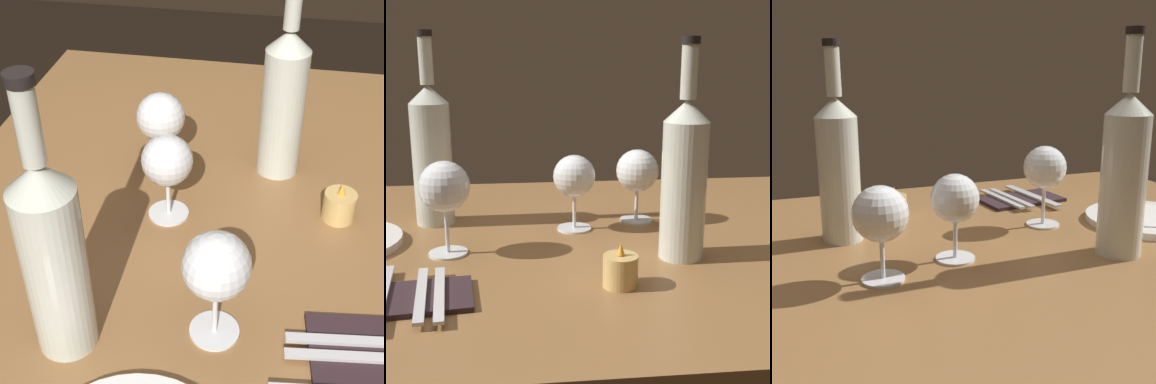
# 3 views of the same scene
# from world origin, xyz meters

# --- Properties ---
(dining_table) EXTENTS (1.30, 0.90, 0.74)m
(dining_table) POSITION_xyz_m (0.00, 0.00, 0.65)
(dining_table) COLOR olive
(dining_table) RESTS_ON ground
(wine_glass_left) EXTENTS (0.09, 0.09, 0.16)m
(wine_glass_left) POSITION_xyz_m (0.17, 0.06, 0.86)
(wine_glass_left) COLOR white
(wine_glass_left) RESTS_ON dining_table
(wine_glass_right) EXTENTS (0.08, 0.08, 0.15)m
(wine_glass_right) POSITION_xyz_m (-0.05, -0.06, 0.84)
(wine_glass_right) COLOR white
(wine_glass_right) RESTS_ON dining_table
(wine_glass_centre) EXTENTS (0.08, 0.08, 0.15)m
(wine_glass_centre) POSITION_xyz_m (-0.18, -0.10, 0.84)
(wine_glass_centre) COLOR white
(wine_glass_centre) RESTS_ON dining_table
(wine_bottle) EXTENTS (0.07, 0.07, 0.36)m
(wine_bottle) POSITION_xyz_m (-0.22, 0.11, 0.88)
(wine_bottle) COLOR silver
(wine_bottle) RESTS_ON dining_table
(wine_bottle_second) EXTENTS (0.08, 0.08, 0.37)m
(wine_bottle_second) POSITION_xyz_m (0.22, -0.13, 0.88)
(wine_bottle_second) COLOR silver
(wine_bottle_second) RESTS_ON dining_table
(votive_candle) EXTENTS (0.05, 0.05, 0.07)m
(votive_candle) POSITION_xyz_m (-0.09, 0.22, 0.76)
(votive_candle) COLOR #DBB266
(votive_candle) RESTS_ON dining_table
(folded_napkin) EXTENTS (0.20, 0.13, 0.01)m
(folded_napkin) POSITION_xyz_m (0.21, 0.24, 0.74)
(folded_napkin) COLOR #2D1E23
(folded_napkin) RESTS_ON dining_table
(fork_inner) EXTENTS (0.04, 0.18, 0.00)m
(fork_inner) POSITION_xyz_m (0.19, 0.24, 0.75)
(fork_inner) COLOR silver
(fork_inner) RESTS_ON folded_napkin
(fork_outer) EXTENTS (0.04, 0.18, 0.00)m
(fork_outer) POSITION_xyz_m (0.16, 0.24, 0.75)
(fork_outer) COLOR silver
(fork_outer) RESTS_ON folded_napkin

